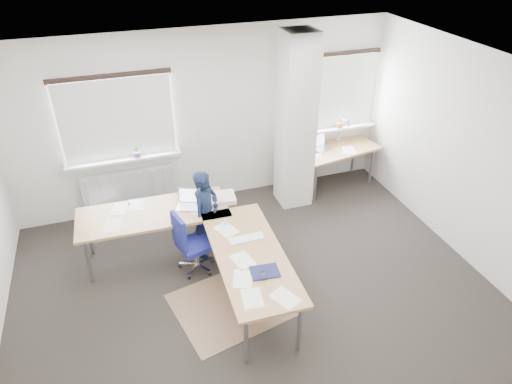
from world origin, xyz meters
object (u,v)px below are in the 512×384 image
object	(u,v)px
desk_main	(202,233)
person	(206,214)
desk_side	(337,150)
task_chair	(194,254)

from	to	relation	value
desk_main	person	bearing A→B (deg)	72.17
person	desk_main	bearing A→B (deg)	-153.17
desk_side	person	bearing A→B (deg)	-166.51
desk_main	person	world-z (taller)	person
desk_side	task_chair	xyz separation A→B (m)	(-2.82, -1.42, -0.42)
desk_side	task_chair	world-z (taller)	desk_side
desk_main	task_chair	distance (m)	0.47
desk_side	person	size ratio (longest dim) A/B	1.15
task_chair	person	xyz separation A→B (m)	(0.27, 0.31, 0.39)
task_chair	desk_main	bearing A→B (deg)	-64.72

